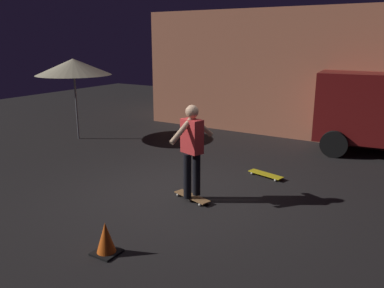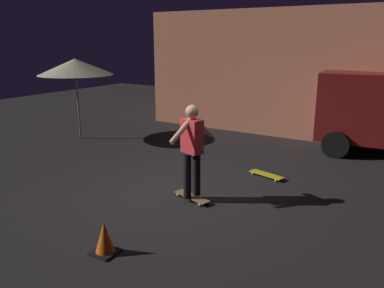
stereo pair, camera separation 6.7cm
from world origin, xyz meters
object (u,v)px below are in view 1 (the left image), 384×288
(patio_umbrella, at_px, (73,67))
(traffic_cone, at_px, (106,239))
(skateboard_spare, at_px, (266,174))
(skater, at_px, (192,145))
(skateboard_ridden, at_px, (192,197))

(patio_umbrella, distance_m, traffic_cone, 7.00)
(skateboard_spare, bearing_deg, skater, -110.42)
(traffic_cone, bearing_deg, skater, 89.37)
(patio_umbrella, distance_m, skateboard_ridden, 5.98)
(traffic_cone, bearing_deg, skateboard_ridden, 89.37)
(skateboard_ridden, distance_m, traffic_cone, 2.19)
(skateboard_spare, height_order, skater, skater)
(skateboard_spare, bearing_deg, traffic_cone, -100.04)
(skateboard_spare, bearing_deg, patio_umbrella, 177.37)
(skateboard_ridden, relative_size, traffic_cone, 1.75)
(skateboard_ridden, distance_m, skateboard_spare, 1.98)
(skateboard_ridden, xyz_separation_m, skater, (0.00, -0.00, 0.98))
(skateboard_spare, relative_size, skater, 0.48)
(skateboard_ridden, bearing_deg, skateboard_spare, 69.58)
(patio_umbrella, relative_size, skateboard_spare, 2.86)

